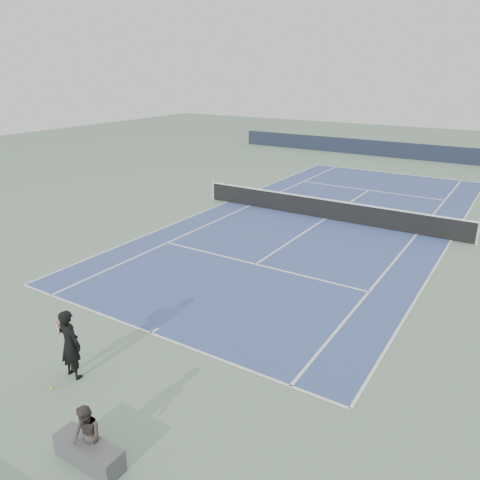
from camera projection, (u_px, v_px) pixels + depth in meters
The scene contains 7 objects.
ground at pixel (325, 219), 21.79m from camera, with size 80.00×80.00×0.00m, color gray.
court_surface at pixel (325, 219), 21.78m from camera, with size 10.97×23.77×0.01m, color #384F85.
tennis_net at pixel (326, 208), 21.61m from camera, with size 12.90×0.10×1.07m.
windscreen_far at pixel (417, 152), 35.77m from camera, with size 30.00×0.25×1.20m, color black.
tennis_player at pixel (70, 344), 10.38m from camera, with size 0.77×0.47×1.67m.
tennis_ball at pixel (52, 388), 10.18m from camera, with size 0.07×0.07×0.07m, color yellow.
spectator_bench at pixel (88, 444), 8.18m from camera, with size 1.45×0.82×1.18m.
Camera 1 is at (7.74, -19.70, 6.59)m, focal length 35.00 mm.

